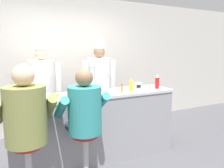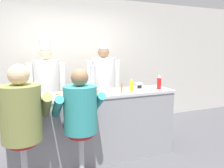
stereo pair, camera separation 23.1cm
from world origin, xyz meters
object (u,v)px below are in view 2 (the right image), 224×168
water_pitcher_clear (104,85)px  breakfast_plate (58,94)px  cereal_bowl (32,99)px  diner_seated_teal (80,112)px  coffee_mug_blue (83,93)px  coffee_mug_tan (96,92)px  hot_sauce_bottle_orange (122,88)px  cup_stack_steel (92,79)px  napkin_dispenser_chrome (138,86)px  diner_seated_olive (21,116)px  cook_in_whites_near (47,86)px  cook_in_whites_far (104,82)px  mustard_bottle_yellow (131,86)px  ketchup_bottle_red (159,82)px

water_pitcher_clear → breakfast_plate: (-0.65, 0.05, -0.10)m
cereal_bowl → diner_seated_teal: 0.64m
water_pitcher_clear → diner_seated_teal: size_ratio=0.17×
coffee_mug_blue → coffee_mug_tan: (0.18, -0.01, -0.00)m
hot_sauce_bottle_orange → diner_seated_teal: bearing=-151.1°
water_pitcher_clear → cup_stack_steel: cup_stack_steel is taller
hot_sauce_bottle_orange → coffee_mug_tan: hot_sauce_bottle_orange is taller
water_pitcher_clear → napkin_dispenser_chrome: size_ratio=1.99×
coffee_mug_tan → diner_seated_olive: 1.02m
water_pitcher_clear → cook_in_whites_near: 1.34m
water_pitcher_clear → cook_in_whites_far: cook_in_whites_far is taller
cup_stack_steel → diner_seated_teal: 0.81m
cereal_bowl → diner_seated_olive: bearing=-109.8°
coffee_mug_blue → breakfast_plate: bearing=144.9°
coffee_mug_tan → cook_in_whites_near: 1.41m
mustard_bottle_yellow → hot_sauce_bottle_orange: bearing=-172.9°
hot_sauce_bottle_orange → mustard_bottle_yellow: bearing=7.1°
napkin_dispenser_chrome → ketchup_bottle_red: bearing=-7.0°
water_pitcher_clear → diner_seated_teal: (-0.49, -0.52, -0.22)m
diner_seated_olive → diner_seated_teal: (0.63, -0.00, -0.03)m
coffee_mug_tan → cook_in_whites_far: cook_in_whites_far is taller
coffee_mug_blue → water_pitcher_clear: bearing=24.9°
ketchup_bottle_red → coffee_mug_blue: 1.27m
ketchup_bottle_red → hot_sauce_bottle_orange: size_ratio=1.76×
cup_stack_steel → cook_in_whites_near: size_ratio=0.21×
breakfast_plate → napkin_dispenser_chrome: 1.22m
cook_in_whites_near → napkin_dispenser_chrome: bearing=-43.4°
breakfast_plate → cereal_bowl: breakfast_plate is taller
water_pitcher_clear → cook_in_whites_far: (0.40, 1.09, -0.13)m
ketchup_bottle_red → coffee_mug_tan: ketchup_bottle_red is taller
coffee_mug_blue → coffee_mug_tan: coffee_mug_blue is taller
cereal_bowl → coffee_mug_blue: (0.64, -0.02, 0.03)m
mustard_bottle_yellow → cook_in_whites_far: cook_in_whites_far is taller
hot_sauce_bottle_orange → cook_in_whites_far: size_ratio=0.07×
water_pitcher_clear → cook_in_whites_near: cook_in_whites_near is taller
coffee_mug_tan → napkin_dispenser_chrome: bearing=10.3°
cereal_bowl → cup_stack_steel: bearing=18.3°
diner_seated_olive → ketchup_bottle_red: bearing=12.1°
coffee_mug_blue → diner_seated_teal: bearing=-111.5°
cook_in_whites_near → water_pitcher_clear: bearing=-59.1°
coffee_mug_blue → cook_in_whites_near: cook_in_whites_near is taller
coffee_mug_tan → cook_in_whites_far: bearing=65.4°
hot_sauce_bottle_orange → cook_in_whites_far: bearing=82.2°
ketchup_bottle_red → breakfast_plate: ketchup_bottle_red is taller
mustard_bottle_yellow → cook_in_whites_near: (-1.09, 1.24, -0.12)m
cereal_bowl → coffee_mug_blue: bearing=-1.4°
cook_in_whites_far → cook_in_whites_near: bearing=177.2°
coffee_mug_blue → coffee_mug_tan: size_ratio=0.93×
cereal_bowl → cook_in_whites_far: (1.40, 1.24, -0.04)m
cup_stack_steel → cook_in_whites_near: cook_in_whites_near is taller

